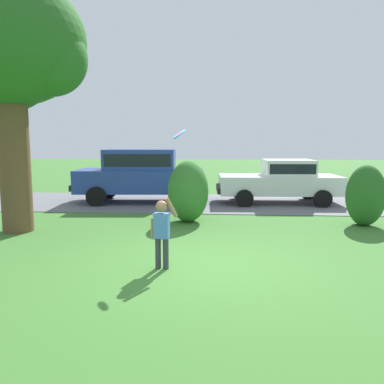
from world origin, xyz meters
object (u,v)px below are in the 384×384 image
at_px(parked_suv, 141,173).
at_px(frisbee, 179,134).
at_px(oak_tree_large, 12,51).
at_px(parked_sedan, 281,180).
at_px(child_thrower, 162,229).

height_order(parked_suv, frisbee, frisbee).
xyz_separation_m(oak_tree_large, parked_suv, (2.12, 4.58, -3.28)).
bearing_deg(frisbee, parked_sedan, 65.74).
height_order(parked_suv, child_thrower, parked_suv).
distance_m(oak_tree_large, frisbee, 5.00).
xyz_separation_m(parked_sedan, frisbee, (-2.95, -6.54, 1.51)).
xyz_separation_m(parked_suv, child_thrower, (1.89, -7.36, -0.36)).
height_order(oak_tree_large, parked_suv, oak_tree_large).
relative_size(parked_suv, frisbee, 17.25).
bearing_deg(parked_suv, oak_tree_large, -114.82).
distance_m(oak_tree_large, child_thrower, 6.09).
height_order(oak_tree_large, frisbee, oak_tree_large).
height_order(parked_sedan, frisbee, frisbee).
xyz_separation_m(oak_tree_large, child_thrower, (4.01, -2.78, -3.64)).
bearing_deg(oak_tree_large, child_thrower, -34.75).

